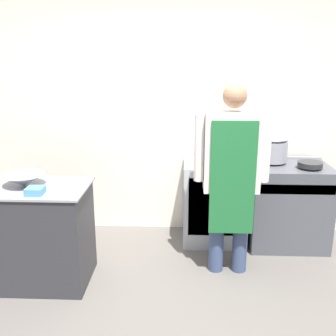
{
  "coord_description": "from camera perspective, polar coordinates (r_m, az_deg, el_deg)",
  "views": [
    {
      "loc": [
        0.24,
        -2.57,
        1.99
      ],
      "look_at": [
        0.09,
        0.97,
        0.97
      ],
      "focal_mm": 42.0,
      "sensor_mm": 36.0,
      "label": 1
    }
  ],
  "objects": [
    {
      "name": "stove",
      "position": [
        4.42,
        16.92,
        -5.17
      ],
      "size": [
        0.81,
        0.61,
        0.9
      ],
      "color": "#4C4F56",
      "rests_on": "ground_plane"
    },
    {
      "name": "mixing_bowl",
      "position": [
        3.62,
        -20.18,
        -1.64
      ],
      "size": [
        0.37,
        0.37,
        0.1
      ],
      "color": "gray",
      "rests_on": "prep_counter"
    },
    {
      "name": "saute_pan",
      "position": [
        4.22,
        19.94,
        0.51
      ],
      "size": [
        0.25,
        0.25,
        0.05
      ],
      "color": "#262628",
      "rests_on": "stove"
    },
    {
      "name": "plastic_tub",
      "position": [
        3.37,
        -18.72,
        -3.16
      ],
      "size": [
        0.14,
        0.14,
        0.06
      ],
      "color": "teal",
      "rests_on": "prep_counter"
    },
    {
      "name": "person_cook",
      "position": [
        3.55,
        9.21,
        -0.17
      ],
      "size": [
        0.67,
        0.24,
        1.76
      ],
      "color": "#38476B",
      "rests_on": "ground_plane"
    },
    {
      "name": "ground_plane",
      "position": [
        3.26,
        -2.45,
        -21.58
      ],
      "size": [
        14.0,
        14.0,
        0.0
      ],
      "primitive_type": "plane",
      "color": "#5B5651"
    },
    {
      "name": "fridge_unit",
      "position": [
        4.34,
        6.69,
        -4.91
      ],
      "size": [
        0.67,
        0.56,
        0.89
      ],
      "color": "#A8ADB2",
      "rests_on": "ground_plane"
    },
    {
      "name": "prep_counter",
      "position": [
        3.78,
        -20.06,
        -9.03
      ],
      "size": [
        1.17,
        0.63,
        0.9
      ],
      "color": "#2D2D33",
      "rests_on": "ground_plane"
    },
    {
      "name": "wall_back",
      "position": [
        4.42,
        -0.73,
        7.71
      ],
      "size": [
        8.0,
        0.05,
        2.7
      ],
      "color": "silver",
      "rests_on": "ground_plane"
    },
    {
      "name": "stock_pot",
      "position": [
        4.31,
        14.86,
        2.76
      ],
      "size": [
        0.32,
        0.32,
        0.27
      ],
      "color": "gray",
      "rests_on": "stove"
    }
  ]
}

